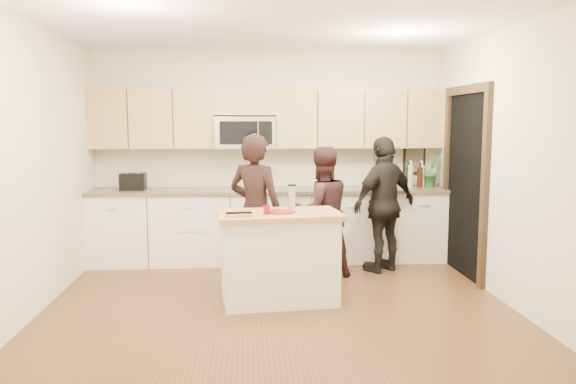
{
  "coord_description": "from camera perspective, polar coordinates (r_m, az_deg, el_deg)",
  "views": [
    {
      "loc": [
        -0.28,
        -5.4,
        1.78
      ],
      "look_at": [
        0.13,
        0.35,
        1.06
      ],
      "focal_mm": 35.0,
      "sensor_mm": 36.0,
      "label": 1
    }
  ],
  "objects": [
    {
      "name": "floor",
      "position": [
        5.69,
        -1.09,
        -11.13
      ],
      "size": [
        4.5,
        4.5,
        0.0
      ],
      "primitive_type": "plane",
      "color": "brown",
      "rests_on": "ground"
    },
    {
      "name": "room_shell",
      "position": [
        5.41,
        -1.13,
        6.58
      ],
      "size": [
        4.52,
        4.02,
        2.71
      ],
      "color": "beige",
      "rests_on": "ground"
    },
    {
      "name": "back_cabinetry",
      "position": [
        7.21,
        -1.81,
        -3.36
      ],
      "size": [
        4.5,
        0.66,
        0.94
      ],
      "color": "white",
      "rests_on": "ground"
    },
    {
      "name": "upper_cabinetry",
      "position": [
        7.24,
        -1.64,
        7.59
      ],
      "size": [
        4.5,
        0.33,
        0.75
      ],
      "color": "tan",
      "rests_on": "ground"
    },
    {
      "name": "microwave",
      "position": [
        7.2,
        -4.36,
        6.04
      ],
      "size": [
        0.76,
        0.41,
        0.4
      ],
      "color": "silver",
      "rests_on": "ground"
    },
    {
      "name": "doorway",
      "position": [
        6.81,
        17.56,
        1.52
      ],
      "size": [
        0.06,
        1.25,
        2.2
      ],
      "color": "black",
      "rests_on": "ground"
    },
    {
      "name": "framed_picture",
      "position": [
        7.73,
        12.7,
        3.21
      ],
      "size": [
        0.3,
        0.03,
        0.38
      ],
      "color": "black",
      "rests_on": "ground"
    },
    {
      "name": "dish_towel",
      "position": [
        7.0,
        -9.55,
        -1.04
      ],
      "size": [
        0.34,
        0.6,
        0.48
      ],
      "color": "white",
      "rests_on": "ground"
    },
    {
      "name": "island",
      "position": [
        5.6,
        -0.91,
        -6.58
      ],
      "size": [
        1.27,
        0.82,
        0.9
      ],
      "rotation": [
        0.0,
        0.0,
        0.1
      ],
      "color": "white",
      "rests_on": "ground"
    },
    {
      "name": "red_plate",
      "position": [
        5.5,
        -0.83,
        -2.02
      ],
      "size": [
        0.3,
        0.3,
        0.02
      ],
      "primitive_type": "cylinder",
      "color": "#9C1F0E",
      "rests_on": "island"
    },
    {
      "name": "box_grater",
      "position": [
        5.6,
        0.38,
        -0.46
      ],
      "size": [
        0.08,
        0.06,
        0.25
      ],
      "color": "silver",
      "rests_on": "red_plate"
    },
    {
      "name": "drink_glass",
      "position": [
        5.39,
        -2.19,
        -1.81
      ],
      "size": [
        0.06,
        0.06,
        0.09
      ],
      "primitive_type": "cylinder",
      "color": "maroon",
      "rests_on": "island"
    },
    {
      "name": "cutting_board",
      "position": [
        5.33,
        -5.03,
        -2.32
      ],
      "size": [
        0.28,
        0.19,
        0.02
      ],
      "primitive_type": "cube",
      "rotation": [
        0.0,
        0.0,
        0.1
      ],
      "color": "tan",
      "rests_on": "island"
    },
    {
      "name": "tongs",
      "position": [
        5.33,
        -5.03,
        -2.12
      ],
      "size": [
        0.25,
        0.05,
        0.02
      ],
      "primitive_type": "cube",
      "rotation": [
        0.0,
        0.0,
        0.1
      ],
      "color": "black",
      "rests_on": "cutting_board"
    },
    {
      "name": "knife",
      "position": [
        5.22,
        -4.81,
        -2.38
      ],
      "size": [
        0.21,
        0.05,
        0.01
      ],
      "primitive_type": "cube",
      "rotation": [
        0.0,
        0.0,
        0.1
      ],
      "color": "silver",
      "rests_on": "cutting_board"
    },
    {
      "name": "toaster",
      "position": [
        7.25,
        -15.46,
        1.02
      ],
      "size": [
        0.3,
        0.21,
        0.21
      ],
      "color": "black",
      "rests_on": "back_cabinetry"
    },
    {
      "name": "bottle_cluster",
      "position": [
        7.46,
        12.17,
        1.75
      ],
      "size": [
        0.58,
        0.16,
        0.36
      ],
      "color": "black",
      "rests_on": "back_cabinetry"
    },
    {
      "name": "orchid",
      "position": [
        7.53,
        14.34,
        2.07
      ],
      "size": [
        0.29,
        0.29,
        0.42
      ],
      "primitive_type": "imported",
      "rotation": [
        0.0,
        0.0,
        0.86
      ],
      "color": "#2C6E2F",
      "rests_on": "back_cabinetry"
    },
    {
      "name": "woman_left",
      "position": [
        6.06,
        -3.33,
        -1.92
      ],
      "size": [
        0.72,
        0.64,
        1.66
      ],
      "primitive_type": "imported",
      "rotation": [
        0.0,
        0.0,
        2.64
      ],
      "color": "black",
      "rests_on": "ground"
    },
    {
      "name": "woman_center",
      "position": [
        6.46,
        3.41,
        -2.07
      ],
      "size": [
        0.85,
        0.73,
        1.5
      ],
      "primitive_type": "imported",
      "rotation": [
        0.0,
        0.0,
        3.39
      ],
      "color": "#31181B",
      "rests_on": "ground"
    },
    {
      "name": "woman_right",
      "position": [
        6.78,
        9.77,
        -1.25
      ],
      "size": [
        1.01,
        0.84,
        1.62
      ],
      "primitive_type": "imported",
      "rotation": [
        0.0,
        0.0,
        3.71
      ],
      "color": "black",
      "rests_on": "ground"
    }
  ]
}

